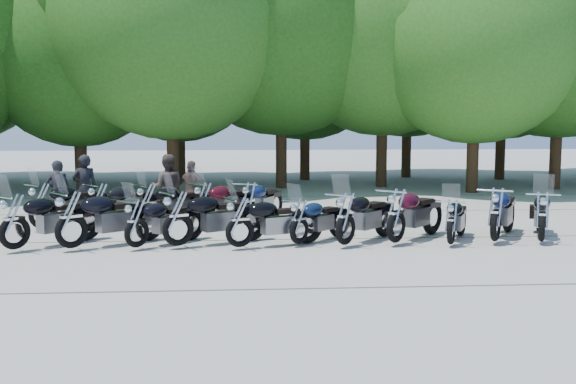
{
  "coord_description": "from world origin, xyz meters",
  "views": [
    {
      "loc": [
        -1.06,
        -13.72,
        2.78
      ],
      "look_at": [
        0.0,
        1.5,
        1.1
      ],
      "focal_mm": 42.0,
      "sensor_mm": 36.0,
      "label": 1
    }
  ],
  "objects": [
    {
      "name": "motorcycle_15",
      "position": [
        -0.87,
        3.34,
        0.65
      ],
      "size": [
        1.66,
        2.39,
        1.31
      ],
      "primitive_type": null,
      "rotation": [
        0.0,
        0.0,
        2.68
      ],
      "color": "#0E1840",
      "rests_on": "ground"
    },
    {
      "name": "motorcycle_12",
      "position": [
        -4.59,
        3.19,
        0.66
      ],
      "size": [
        2.2,
        2.09,
        1.32
      ],
      "primitive_type": null,
      "rotation": [
        0.0,
        0.0,
        2.31
      ],
      "color": "black",
      "rests_on": "ground"
    },
    {
      "name": "rider_1",
      "position": [
        -3.05,
        4.48,
        0.91
      ],
      "size": [
        0.9,
        0.71,
        1.82
      ],
      "primitive_type": "imported",
      "rotation": [
        0.0,
        0.0,
        3.12
      ],
      "color": "#4F4038",
      "rests_on": "ground"
    },
    {
      "name": "tree_5",
      "position": [
        4.61,
        13.2,
        6.57
      ],
      "size": [
        9.04,
        9.04,
        11.1
      ],
      "color": "#3A2614",
      "rests_on": "ground"
    },
    {
      "name": "rider_3",
      "position": [
        -5.27,
        4.61,
        0.91
      ],
      "size": [
        0.76,
        0.62,
        1.81
      ],
      "primitive_type": "imported",
      "rotation": [
        0.0,
        0.0,
        3.46
      ],
      "color": "black",
      "rests_on": "ground"
    },
    {
      "name": "motorcycle_5",
      "position": [
        0.18,
        0.64,
        0.58
      ],
      "size": [
        1.88,
        1.92,
        1.16
      ],
      "primitive_type": null,
      "rotation": [
        0.0,
        0.0,
        2.38
      ],
      "color": "#0C1A35",
      "rests_on": "ground"
    },
    {
      "name": "motorcycle_2",
      "position": [
        -3.27,
        0.47,
        0.61
      ],
      "size": [
        1.96,
        2.02,
        1.22
      ],
      "primitive_type": null,
      "rotation": [
        0.0,
        0.0,
        2.39
      ],
      "color": "black",
      "rests_on": "ground"
    },
    {
      "name": "motorcycle_9",
      "position": [
        4.53,
        0.59,
        0.71
      ],
      "size": [
        1.94,
        2.56,
        1.42
      ],
      "primitive_type": null,
      "rotation": [
        0.0,
        0.0,
        2.61
      ],
      "color": "#0D133C",
      "rests_on": "ground"
    },
    {
      "name": "tree_10",
      "position": [
        -8.29,
        16.97,
        5.66
      ],
      "size": [
        7.78,
        7.78,
        9.55
      ],
      "color": "#3A2614",
      "rests_on": "ground"
    },
    {
      "name": "motorcycle_10",
      "position": [
        5.55,
        0.52,
        0.66
      ],
      "size": [
        1.58,
        2.43,
        1.32
      ],
      "primitive_type": null,
      "rotation": [
        0.0,
        0.0,
        2.73
      ],
      "color": "black",
      "rests_on": "ground"
    },
    {
      "name": "motorcycle_8",
      "position": [
        3.47,
        0.37,
        0.59
      ],
      "size": [
        1.48,
        2.13,
        1.17
      ],
      "primitive_type": null,
      "rotation": [
        0.0,
        0.0,
        2.68
      ],
      "color": "black",
      "rests_on": "ground"
    },
    {
      "name": "motorcycle_14",
      "position": [
        -2.01,
        3.28,
        0.66
      ],
      "size": [
        2.14,
        2.15,
        1.32
      ],
      "primitive_type": null,
      "rotation": [
        0.0,
        0.0,
        2.36
      ],
      "color": "#3E0813",
      "rests_on": "ground"
    },
    {
      "name": "tree_3",
      "position": [
        -3.57,
        11.24,
        6.32
      ],
      "size": [
        8.7,
        8.7,
        10.67
      ],
      "color": "#3A2614",
      "rests_on": "ground"
    },
    {
      "name": "motorcycle_13",
      "position": [
        -3.39,
        3.14,
        0.65
      ],
      "size": [
        2.25,
        1.96,
        1.3
      ],
      "primitive_type": null,
      "rotation": [
        0.0,
        0.0,
        2.23
      ],
      "color": "black",
      "rests_on": "ground"
    },
    {
      "name": "tree_13",
      "position": [
        6.69,
        17.47,
        6.04
      ],
      "size": [
        8.31,
        8.31,
        10.2
      ],
      "color": "#3A2614",
      "rests_on": "ground"
    },
    {
      "name": "motorcycle_7",
      "position": [
        2.3,
        0.58,
        0.71
      ],
      "size": [
        2.23,
        2.39,
        1.42
      ],
      "primitive_type": null,
      "rotation": [
        0.0,
        0.0,
        2.42
      ],
      "color": "black",
      "rests_on": "ground"
    },
    {
      "name": "motorcycle_0",
      "position": [
        -5.76,
        0.39,
        0.69
      ],
      "size": [
        2.18,
        2.31,
        1.38
      ],
      "primitive_type": null,
      "rotation": [
        0.0,
        0.0,
        2.41
      ],
      "color": "black",
      "rests_on": "ground"
    },
    {
      "name": "motorcycle_1",
      "position": [
        -4.61,
        0.43,
        0.72
      ],
      "size": [
        2.46,
        2.18,
        1.43
      ],
      "primitive_type": null,
      "rotation": [
        0.0,
        0.0,
        2.24
      ],
      "color": "black",
      "rests_on": "ground"
    },
    {
      "name": "tree_2",
      "position": [
        -7.25,
        12.84,
        5.31
      ],
      "size": [
        7.31,
        7.31,
        8.97
      ],
      "color": "#3A2614",
      "rests_on": "ground"
    },
    {
      "name": "motorcycle_6",
      "position": [
        1.16,
        0.43,
        0.67
      ],
      "size": [
        2.11,
        2.27,
        1.35
      ],
      "primitive_type": null,
      "rotation": [
        0.0,
        0.0,
        2.42
      ],
      "color": "black",
      "rests_on": "ground"
    },
    {
      "name": "motorcycle_4",
      "position": [
        -1.1,
        0.34,
        0.63
      ],
      "size": [
        2.34,
        1.49,
        1.27
      ],
      "primitive_type": null,
      "rotation": [
        0.0,
        0.0,
        1.96
      ],
      "color": "black",
      "rests_on": "ground"
    },
    {
      "name": "rider_2",
      "position": [
        -2.4,
        4.52,
        0.82
      ],
      "size": [
        1.03,
        0.64,
        1.64
      ],
      "primitive_type": "imported",
      "rotation": [
        0.0,
        0.0,
        2.87
      ],
      "color": "brown",
      "rests_on": "ground"
    },
    {
      "name": "motorcycle_3",
      "position": [
        -2.41,
        0.54,
        0.7
      ],
      "size": [
        2.53,
        1.83,
        1.4
      ],
      "primitive_type": null,
      "rotation": [
        0.0,
        0.0,
        2.06
      ],
      "color": "black",
      "rests_on": "ground"
    },
    {
      "name": "tree_4",
      "position": [
        0.54,
        13.09,
        6.64
      ],
      "size": [
        9.13,
        9.13,
        11.2
      ],
      "color": "#3A2614",
      "rests_on": "ground"
    },
    {
      "name": "tree_12",
      "position": [
        1.8,
        16.47,
        5.72
      ],
      "size": [
        7.88,
        7.88,
        9.67
      ],
      "color": "#3A2614",
      "rests_on": "ground"
    },
    {
      "name": "tree_14",
      "position": [
        10.68,
        16.09,
        5.83
      ],
      "size": [
        8.02,
        8.02,
        9.84
      ],
      "color": "#3A2614",
      "rests_on": "ground"
    },
    {
      "name": "tree_11",
      "position": [
        -3.76,
        16.43,
        5.49
      ],
      "size": [
        7.56,
        7.56,
        9.28
      ],
      "color": "#3A2614",
      "rests_on": "ground"
    },
    {
      "name": "ground",
      "position": [
        0.0,
        0.0,
        0.0
      ],
      "size": [
        90.0,
        90.0,
        0.0
      ],
      "primitive_type": "plane",
      "color": "#A7A397",
      "rests_on": "ground"
    },
    {
      "name": "rider_0",
      "position": [
        -5.79,
        3.92,
        0.85
      ],
      "size": [
        0.66,
        0.46,
        1.7
      ],
      "primitive_type": "imported",
      "rotation": [
        0.0,
        0.0,
        3.24
      ],
      "color": "black",
      "rests_on": "ground"
    },
    {
      "name": "tree_7",
      "position": [
        11.2,
        11.78,
        6.39
      ],
      "size": [
        8.79,
        8.79,
        10.79
      ],
      "color": "#3A2614",
      "rests_on": "ground"
    },
    {
      "name": "motorcycle_11",
      "position": [
        -5.98,
        3.08,
        0.68
      ],
      "size": [
        2.25,
        2.16,
        1.35
      ],
      "primitive_type": null,
      "rotation": [
        0.0,
        0.0,
        2.32
      ],
      "color": "black",
      "rests_on": "ground"
    },
    {
      "name": "tree_6",
      "position": [
        7.55,
        10.82,
        5.81
      ],
      "size": [
        8.0,
        8.0,
        9.82
      ],
      "color": "#3A2614",
      "rests_on": "ground"
    }
  ]
}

